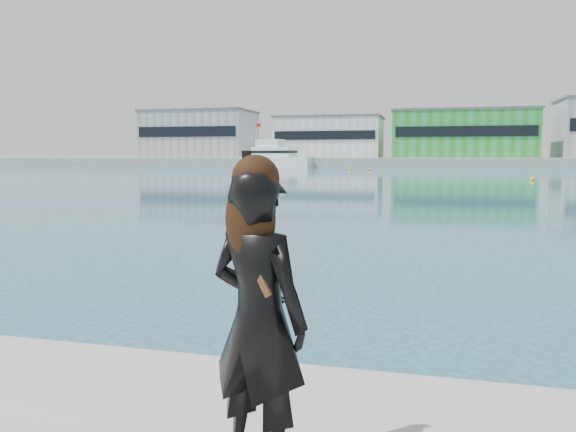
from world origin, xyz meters
name	(u,v)px	position (x,y,z in m)	size (l,w,h in m)	color
far_quay	(425,162)	(0.00, 130.00, 1.00)	(320.00, 40.00, 2.00)	#9E9E99
warehouse_grey_left	(200,134)	(-55.00, 127.98, 7.76)	(26.52, 16.36, 11.50)	gray
warehouse_white	(330,137)	(-22.00, 127.98, 6.76)	(24.48, 15.35, 9.50)	silver
warehouse_green	(463,134)	(8.00, 127.98, 7.26)	(30.60, 16.36, 10.50)	green
flagpole_left	(257,138)	(-37.91, 121.00, 6.54)	(1.28, 0.16, 8.00)	silver
flagpole_right	(536,136)	(22.09, 121.00, 6.54)	(1.28, 0.16, 8.00)	silver
motor_yacht	(276,157)	(-30.82, 112.18, 2.18)	(17.22, 8.68, 7.74)	white
buoy_near	(533,181)	(11.72, 58.67, 0.00)	(0.50, 0.50, 0.50)	yellow
buoy_far	(351,170)	(-11.93, 92.62, 0.00)	(0.50, 0.50, 0.50)	yellow
buoy_extra	(369,170)	(-8.74, 91.48, 0.00)	(0.50, 0.50, 0.50)	yellow
woman	(258,311)	(0.69, -0.68, 1.76)	(0.76, 0.62, 1.90)	black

